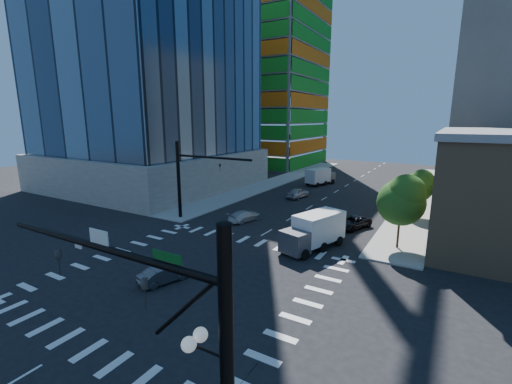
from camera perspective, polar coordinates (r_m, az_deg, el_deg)
The scene contains 15 objects.
ground at distance 26.91m, azimuth -10.87°, elevation -13.81°, with size 160.00×160.00×0.00m, color black.
road_markings at distance 26.91m, azimuth -10.87°, elevation -13.80°, with size 20.00×20.00×0.01m, color silver.
sidewalk_ne at distance 59.29m, azimuth 26.03°, elevation -0.41°, with size 5.00×60.00×0.15m, color gray.
sidewalk_nw at distance 65.78m, azimuth 3.85°, elevation 1.93°, with size 5.00×60.00×0.15m, color gray.
construction_building at distance 92.01m, azimuth 1.71°, elevation 20.19°, with size 25.16×34.50×70.60m.
signal_mast_se at distance 10.88m, azimuth -9.16°, elevation -25.74°, with size 10.51×2.48×9.00m.
signal_mast_nw at distance 39.97m, azimuth -11.23°, elevation 3.00°, with size 10.20×0.40×9.00m.
tree_south at distance 32.88m, azimuth 23.26°, elevation -1.14°, with size 4.16×4.16×6.82m.
tree_north at distance 44.72m, azimuth 25.55°, elevation 1.03°, with size 3.54×3.52×5.78m.
car_nb_far at distance 38.67m, azimuth 15.76°, elevation -4.90°, with size 2.19×4.74×1.32m, color black.
car_sb_near at distance 39.79m, azimuth -1.89°, elevation -3.99°, with size 1.78×4.37×1.27m, color silver.
car_sb_mid at distance 51.77m, azimuth 7.02°, elevation -0.16°, with size 1.77×4.41×1.50m, color #B3B6BB.
car_sb_cross at distance 26.39m, azimuth -14.97°, elevation -13.04°, with size 1.33×3.81×1.26m, color #47474C.
box_truck_near at distance 31.61m, azimuth 9.30°, elevation -6.96°, with size 4.36×6.64×3.22m.
box_truck_far at distance 62.76m, azimuth 10.80°, elevation 2.40°, with size 4.01×6.12×2.97m.
Camera 1 is at (16.22, -18.03, 11.66)m, focal length 24.00 mm.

